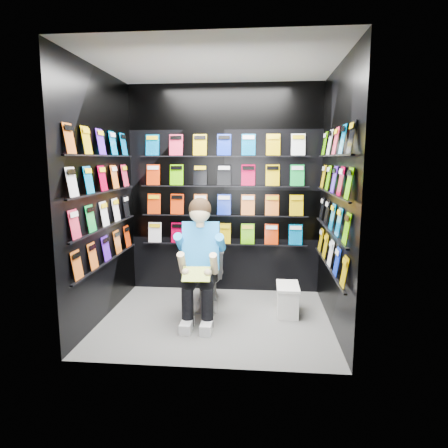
{
  "coord_description": "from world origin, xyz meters",
  "views": [
    {
      "loc": [
        0.46,
        -4.0,
        1.69
      ],
      "look_at": [
        0.07,
        0.15,
        1.01
      ],
      "focal_mm": 32.0,
      "sensor_mm": 36.0,
      "label": 1
    }
  ],
  "objects": [
    {
      "name": "ceiling",
      "position": [
        0.0,
        0.0,
        2.6
      ],
      "size": [
        2.4,
        2.4,
        0.0
      ],
      "primitive_type": "plane",
      "color": "white",
      "rests_on": "floor"
    },
    {
      "name": "held_comic",
      "position": [
        -0.15,
        -0.29,
        0.58
      ],
      "size": [
        0.28,
        0.18,
        0.12
      ],
      "primitive_type": "cube",
      "rotation": [
        -0.96,
        0.0,
        0.06
      ],
      "color": "green",
      "rests_on": "reader"
    },
    {
      "name": "longbox_lid",
      "position": [
        0.77,
        0.23,
        0.31
      ],
      "size": [
        0.24,
        0.42,
        0.03
      ],
      "primitive_type": "cube",
      "rotation": [
        0.0,
        0.0,
        -0.01
      ],
      "color": "white",
      "rests_on": "longbox"
    },
    {
      "name": "wall_right",
      "position": [
        1.2,
        0.0,
        1.3
      ],
      "size": [
        0.04,
        2.0,
        2.6
      ],
      "primitive_type": "cube",
      "color": "black",
      "rests_on": "floor"
    },
    {
      "name": "comics_left",
      "position": [
        -1.17,
        0.0,
        1.31
      ],
      "size": [
        0.06,
        1.7,
        1.37
      ],
      "primitive_type": null,
      "color": "red",
      "rests_on": "wall_left"
    },
    {
      "name": "toilet",
      "position": [
        -0.15,
        0.44,
        0.37
      ],
      "size": [
        0.46,
        0.77,
        0.73
      ],
      "primitive_type": "imported",
      "rotation": [
        0.0,
        0.0,
        3.2
      ],
      "color": "white",
      "rests_on": "floor"
    },
    {
      "name": "comics_back",
      "position": [
        0.0,
        0.97,
        1.31
      ],
      "size": [
        2.1,
        0.06,
        1.37
      ],
      "primitive_type": null,
      "color": "red",
      "rests_on": "wall_back"
    },
    {
      "name": "wall_back",
      "position": [
        0.0,
        1.0,
        1.3
      ],
      "size": [
        2.4,
        0.04,
        2.6
      ],
      "primitive_type": "cube",
      "color": "black",
      "rests_on": "floor"
    },
    {
      "name": "wall_front",
      "position": [
        0.0,
        -1.0,
        1.3
      ],
      "size": [
        2.4,
        0.04,
        2.6
      ],
      "primitive_type": "cube",
      "color": "black",
      "rests_on": "floor"
    },
    {
      "name": "floor",
      "position": [
        0.0,
        0.0,
        0.0
      ],
      "size": [
        2.4,
        2.4,
        0.0
      ],
      "primitive_type": "plane",
      "color": "slate",
      "rests_on": "ground"
    },
    {
      "name": "longbox",
      "position": [
        0.77,
        0.23,
        0.15
      ],
      "size": [
        0.22,
        0.4,
        0.3
      ],
      "primitive_type": "cube",
      "rotation": [
        0.0,
        0.0,
        -0.01
      ],
      "color": "white",
      "rests_on": "floor"
    },
    {
      "name": "reader",
      "position": [
        -0.15,
        0.06,
        0.77
      ],
      "size": [
        0.57,
        0.79,
        1.4
      ],
      "primitive_type": null,
      "rotation": [
        0.0,
        0.0,
        0.06
      ],
      "color": "#157FDF",
      "rests_on": "toilet"
    },
    {
      "name": "wall_left",
      "position": [
        -1.2,
        0.0,
        1.3
      ],
      "size": [
        0.04,
        2.0,
        2.6
      ],
      "primitive_type": "cube",
      "color": "black",
      "rests_on": "floor"
    },
    {
      "name": "comics_right",
      "position": [
        1.17,
        0.0,
        1.31
      ],
      "size": [
        0.06,
        1.7,
        1.37
      ],
      "primitive_type": null,
      "color": "red",
      "rests_on": "wall_right"
    }
  ]
}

